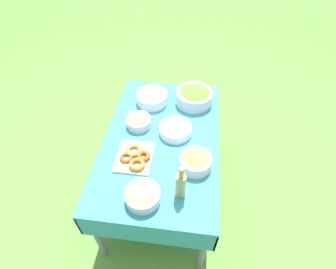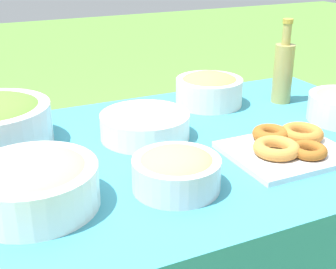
{
  "view_description": "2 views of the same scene",
  "coord_description": "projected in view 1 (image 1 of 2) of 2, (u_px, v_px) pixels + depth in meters",
  "views": [
    {
      "loc": [
        1.4,
        0.23,
        2.26
      ],
      "look_at": [
        0.01,
        0.05,
        0.79
      ],
      "focal_mm": 28.0,
      "sensor_mm": 36.0,
      "label": 1
    },
    {
      "loc": [
        -0.55,
        -1.06,
        1.27
      ],
      "look_at": [
        -0.03,
        0.03,
        0.76
      ],
      "focal_mm": 50.0,
      "sensor_mm": 36.0,
      "label": 2
    }
  ],
  "objects": [
    {
      "name": "ground_plane",
      "position": [
        163.0,
        188.0,
        2.61
      ],
      "size": [
        14.0,
        14.0,
        0.0
      ],
      "primitive_type": "plane",
      "color": "#568C38"
    },
    {
      "name": "picnic_table",
      "position": [
        162.0,
        146.0,
        2.15
      ],
      "size": [
        1.47,
        0.9,
        0.74
      ],
      "color": "teal",
      "rests_on": "ground_plane"
    },
    {
      "name": "salad_bowl",
      "position": [
        194.0,
        96.0,
        2.33
      ],
      "size": [
        0.33,
        0.33,
        0.14
      ],
      "color": "silver",
      "rests_on": "picnic_table"
    },
    {
      "name": "pasta_bowl",
      "position": [
        152.0,
        97.0,
        2.35
      ],
      "size": [
        0.28,
        0.28,
        0.11
      ],
      "color": "white",
      "rests_on": "picnic_table"
    },
    {
      "name": "donut_platter",
      "position": [
        135.0,
        157.0,
        1.92
      ],
      "size": [
        0.32,
        0.27,
        0.05
      ],
      "color": "silver",
      "rests_on": "picnic_table"
    },
    {
      "name": "plate_stack",
      "position": [
        176.0,
        130.0,
        2.09
      ],
      "size": [
        0.26,
        0.26,
        0.07
      ],
      "color": "white",
      "rests_on": "picnic_table"
    },
    {
      "name": "olive_oil_bottle",
      "position": [
        181.0,
        185.0,
        1.65
      ],
      "size": [
        0.07,
        0.07,
        0.29
      ],
      "color": "#998E4C",
      "rests_on": "picnic_table"
    },
    {
      "name": "bread_bowl",
      "position": [
        143.0,
        195.0,
        1.67
      ],
      "size": [
        0.23,
        0.23,
        0.1
      ],
      "color": "silver",
      "rests_on": "picnic_table"
    },
    {
      "name": "fruit_bowl",
      "position": [
        139.0,
        121.0,
        2.15
      ],
      "size": [
        0.21,
        0.21,
        0.09
      ],
      "color": "silver",
      "rests_on": "picnic_table"
    },
    {
      "name": "olive_bowl",
      "position": [
        195.0,
        161.0,
        1.85
      ],
      "size": [
        0.23,
        0.23,
        0.11
      ],
      "color": "silver",
      "rests_on": "picnic_table"
    }
  ]
}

